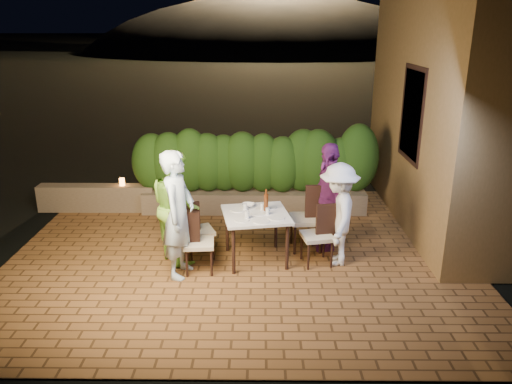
{
  "coord_description": "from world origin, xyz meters",
  "views": [
    {
      "loc": [
        0.33,
        -6.64,
        3.39
      ],
      "look_at": [
        0.26,
        0.31,
        1.05
      ],
      "focal_mm": 35.0,
      "sensor_mm": 36.0,
      "label": 1
    }
  ],
  "objects_px": {
    "beer_bottle": "(266,200)",
    "chair_left_back": "(199,230)",
    "diner_blue": "(178,214)",
    "diner_purple": "(328,196)",
    "bowl": "(248,205)",
    "chair_left_front": "(199,242)",
    "diner_white": "(338,215)",
    "chair_right_back": "(306,217)",
    "chair_right_front": "(317,235)",
    "parapet_lamp": "(122,182)",
    "diner_green": "(176,206)",
    "dining_table": "(256,237)"
  },
  "relations": [
    {
      "from": "diner_blue",
      "to": "diner_green",
      "type": "bearing_deg",
      "value": 23.63
    },
    {
      "from": "diner_purple",
      "to": "parapet_lamp",
      "type": "relative_size",
      "value": 12.23
    },
    {
      "from": "diner_green",
      "to": "diner_white",
      "type": "xyz_separation_m",
      "value": [
        2.38,
        -0.13,
        -0.08
      ]
    },
    {
      "from": "diner_blue",
      "to": "chair_left_front",
      "type": "bearing_deg",
      "value": -59.88
    },
    {
      "from": "beer_bottle",
      "to": "diner_green",
      "type": "bearing_deg",
      "value": -177.42
    },
    {
      "from": "chair_left_back",
      "to": "diner_purple",
      "type": "distance_m",
      "value": 2.06
    },
    {
      "from": "dining_table",
      "to": "chair_left_back",
      "type": "height_order",
      "value": "chair_left_back"
    },
    {
      "from": "chair_left_front",
      "to": "diner_blue",
      "type": "height_order",
      "value": "diner_blue"
    },
    {
      "from": "chair_right_back",
      "to": "diner_blue",
      "type": "height_order",
      "value": "diner_blue"
    },
    {
      "from": "chair_right_front",
      "to": "parapet_lamp",
      "type": "height_order",
      "value": "chair_right_front"
    },
    {
      "from": "diner_blue",
      "to": "diner_purple",
      "type": "height_order",
      "value": "diner_blue"
    },
    {
      "from": "chair_right_front",
      "to": "parapet_lamp",
      "type": "distance_m",
      "value": 4.09
    },
    {
      "from": "diner_green",
      "to": "parapet_lamp",
      "type": "xyz_separation_m",
      "value": [
        -1.36,
        2.04,
        -0.28
      ]
    },
    {
      "from": "chair_right_back",
      "to": "diner_purple",
      "type": "xyz_separation_m",
      "value": [
        0.34,
        0.06,
        0.33
      ]
    },
    {
      "from": "chair_left_front",
      "to": "chair_right_back",
      "type": "relative_size",
      "value": 0.86
    },
    {
      "from": "chair_right_front",
      "to": "diner_purple",
      "type": "relative_size",
      "value": 0.54
    },
    {
      "from": "chair_right_front",
      "to": "parapet_lamp",
      "type": "xyz_separation_m",
      "value": [
        -3.45,
        2.2,
        0.11
      ]
    },
    {
      "from": "chair_left_back",
      "to": "diner_green",
      "type": "xyz_separation_m",
      "value": [
        -0.32,
        -0.04,
        0.4
      ]
    },
    {
      "from": "bowl",
      "to": "chair_left_front",
      "type": "height_order",
      "value": "chair_left_front"
    },
    {
      "from": "diner_green",
      "to": "diner_purple",
      "type": "height_order",
      "value": "diner_purple"
    },
    {
      "from": "beer_bottle",
      "to": "chair_right_front",
      "type": "xyz_separation_m",
      "value": [
        0.75,
        -0.22,
        -0.45
      ]
    },
    {
      "from": "chair_right_front",
      "to": "diner_purple",
      "type": "xyz_separation_m",
      "value": [
        0.22,
        0.58,
        0.39
      ]
    },
    {
      "from": "chair_right_front",
      "to": "diner_white",
      "type": "relative_size",
      "value": 0.6
    },
    {
      "from": "bowl",
      "to": "chair_right_back",
      "type": "bearing_deg",
      "value": 7.86
    },
    {
      "from": "dining_table",
      "to": "chair_left_back",
      "type": "xyz_separation_m",
      "value": [
        -0.86,
        0.09,
        0.08
      ]
    },
    {
      "from": "chair_right_back",
      "to": "chair_left_front",
      "type": "bearing_deg",
      "value": 22.25
    },
    {
      "from": "chair_left_front",
      "to": "diner_green",
      "type": "xyz_separation_m",
      "value": [
        -0.38,
        0.42,
        0.39
      ]
    },
    {
      "from": "chair_right_back",
      "to": "diner_purple",
      "type": "bearing_deg",
      "value": -174.29
    },
    {
      "from": "dining_table",
      "to": "diner_green",
      "type": "distance_m",
      "value": 1.28
    },
    {
      "from": "chair_left_front",
      "to": "chair_left_back",
      "type": "bearing_deg",
      "value": 92.01
    },
    {
      "from": "beer_bottle",
      "to": "chair_left_back",
      "type": "relative_size",
      "value": 0.37
    },
    {
      "from": "chair_left_back",
      "to": "diner_white",
      "type": "distance_m",
      "value": 2.09
    },
    {
      "from": "diner_green",
      "to": "diner_purple",
      "type": "bearing_deg",
      "value": -113.41
    },
    {
      "from": "bowl",
      "to": "chair_right_front",
      "type": "xyz_separation_m",
      "value": [
        1.02,
        -0.4,
        -0.31
      ]
    },
    {
      "from": "chair_right_back",
      "to": "diner_white",
      "type": "xyz_separation_m",
      "value": [
        0.42,
        -0.49,
        0.24
      ]
    },
    {
      "from": "chair_left_front",
      "to": "diner_white",
      "type": "relative_size",
      "value": 0.59
    },
    {
      "from": "bowl",
      "to": "diner_purple",
      "type": "distance_m",
      "value": 1.26
    },
    {
      "from": "beer_bottle",
      "to": "bowl",
      "type": "xyz_separation_m",
      "value": [
        -0.27,
        0.17,
        -0.15
      ]
    },
    {
      "from": "bowl",
      "to": "chair_left_back",
      "type": "height_order",
      "value": "chair_left_back"
    },
    {
      "from": "chair_left_front",
      "to": "parapet_lamp",
      "type": "bearing_deg",
      "value": 120.48
    },
    {
      "from": "chair_left_back",
      "to": "diner_green",
      "type": "distance_m",
      "value": 0.51
    },
    {
      "from": "bowl",
      "to": "diner_white",
      "type": "bearing_deg",
      "value": -15.43
    },
    {
      "from": "chair_left_front",
      "to": "diner_blue",
      "type": "xyz_separation_m",
      "value": [
        -0.26,
        -0.09,
        0.45
      ]
    },
    {
      "from": "beer_bottle",
      "to": "chair_right_front",
      "type": "relative_size",
      "value": 0.36
    },
    {
      "from": "chair_left_front",
      "to": "beer_bottle",
      "type": "bearing_deg",
      "value": 21.73
    },
    {
      "from": "diner_blue",
      "to": "diner_green",
      "type": "relative_size",
      "value": 1.07
    },
    {
      "from": "bowl",
      "to": "diner_white",
      "type": "distance_m",
      "value": 1.37
    },
    {
      "from": "beer_bottle",
      "to": "diner_white",
      "type": "distance_m",
      "value": 1.08
    },
    {
      "from": "chair_left_front",
      "to": "diner_white",
      "type": "distance_m",
      "value": 2.05
    },
    {
      "from": "chair_right_front",
      "to": "diner_green",
      "type": "height_order",
      "value": "diner_green"
    }
  ]
}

